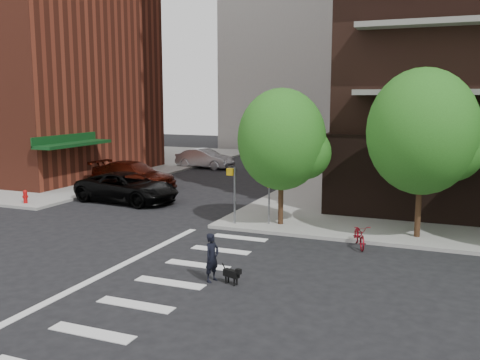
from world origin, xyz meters
TOP-DOWN VIEW (x-y plane):
  - ground at (0.00, 0.00)m, footprint 120.00×120.00m
  - sidewalk_nw at (-24.50, 23.50)m, footprint 31.00×33.00m
  - crosswalk at (2.21, -0.00)m, footprint 3.85×13.00m
  - midrise_nw at (-22.00, 18.00)m, footprint 21.40×15.50m
  - tree_a at (4.00, 8.50)m, footprint 4.00×4.00m
  - tree_b at (10.00, 8.50)m, footprint 4.50×4.50m
  - pedestrian_signal at (2.32, 7.92)m, footprint 2.18×0.67m
  - fire_hydrant at (-10.50, 7.80)m, footprint 0.24×0.24m
  - parked_car_black at (-5.88, 10.80)m, footprint 3.36×6.31m
  - parked_car_maroon at (-8.20, 14.97)m, footprint 2.86×6.14m
  - parked_car_silver at (-8.20, 25.61)m, footprint 2.16×5.04m
  - scooter at (7.95, 6.50)m, footprint 1.23×1.91m
  - dog_walker at (4.19, 0.67)m, footprint 0.66×0.52m
  - dog at (4.92, 0.63)m, footprint 0.69×0.37m

SIDE VIEW (x-z plane):
  - ground at x=0.00m, z-range 0.00..0.00m
  - crosswalk at x=2.21m, z-range 0.00..0.01m
  - sidewalk_nw at x=-24.50m, z-range 0.00..0.15m
  - dog at x=4.92m, z-range 0.07..0.65m
  - scooter at x=7.95m, z-range 0.00..0.95m
  - fire_hydrant at x=-10.50m, z-range 0.19..0.92m
  - dog_walker at x=4.19m, z-range 0.00..1.60m
  - parked_car_silver at x=-8.20m, z-range 0.00..1.62m
  - parked_car_black at x=-5.88m, z-range 0.00..1.69m
  - parked_car_maroon at x=-8.20m, z-range 0.00..1.74m
  - pedestrian_signal at x=2.32m, z-range 0.55..3.15m
  - tree_a at x=4.00m, z-range 1.09..6.99m
  - tree_b at x=10.00m, z-range 1.22..7.87m
  - midrise_nw at x=-22.00m, z-range 0.15..20.15m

